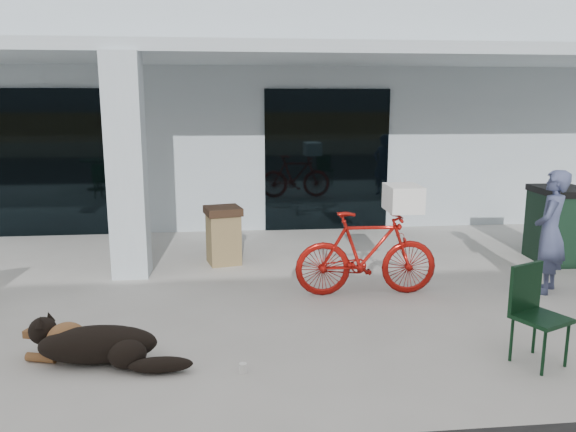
{
  "coord_description": "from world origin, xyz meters",
  "views": [
    {
      "loc": [
        -0.09,
        -5.69,
        2.45
      ],
      "look_at": [
        0.66,
        1.41,
        1.0
      ],
      "focal_mm": 35.0,
      "sensor_mm": 36.0,
      "label": 1
    }
  ],
  "objects": [
    {
      "name": "ground",
      "position": [
        0.0,
        0.0,
        0.0
      ],
      "size": [
        80.0,
        80.0,
        0.0
      ],
      "primitive_type": "plane",
      "color": "beige",
      "rests_on": "ground"
    },
    {
      "name": "building",
      "position": [
        0.0,
        8.5,
        2.25
      ],
      "size": [
        22.0,
        7.0,
        4.5
      ],
      "primitive_type": "cube",
      "color": "#B1C0C9",
      "rests_on": "ground"
    },
    {
      "name": "storefront_glass_left",
      "position": [
        -3.2,
        4.98,
        1.35
      ],
      "size": [
        2.8,
        0.06,
        2.7
      ],
      "primitive_type": "cube",
      "color": "black",
      "rests_on": "ground"
    },
    {
      "name": "storefront_glass_right",
      "position": [
        1.8,
        4.98,
        1.35
      ],
      "size": [
        2.4,
        0.06,
        2.7
      ],
      "primitive_type": "cube",
      "color": "black",
      "rests_on": "ground"
    },
    {
      "name": "column",
      "position": [
        -1.5,
        2.3,
        1.56
      ],
      "size": [
        0.5,
        0.5,
        3.12
      ],
      "primitive_type": "cube",
      "color": "#B1C0C9",
      "rests_on": "ground"
    },
    {
      "name": "overhang",
      "position": [
        0.0,
        3.6,
        3.21
      ],
      "size": [
        22.0,
        2.8,
        0.18
      ],
      "primitive_type": "cube",
      "color": "#B1C0C9",
      "rests_on": "column"
    },
    {
      "name": "bicycle",
      "position": [
        1.64,
        1.11,
        0.55
      ],
      "size": [
        1.84,
        0.57,
        1.1
      ],
      "primitive_type": "imported",
      "rotation": [
        0.0,
        0.0,
        1.54
      ],
      "color": "#9F120C",
      "rests_on": "ground"
    },
    {
      "name": "laundry_basket",
      "position": [
        2.09,
        1.1,
        1.26
      ],
      "size": [
        0.42,
        0.56,
        0.33
      ],
      "primitive_type": "cube",
      "rotation": [
        0.0,
        0.0,
        1.54
      ],
      "color": "white",
      "rests_on": "bicycle"
    },
    {
      "name": "dog",
      "position": [
        -1.36,
        -0.55,
        0.21
      ],
      "size": [
        1.35,
        0.78,
        0.43
      ],
      "primitive_type": null,
      "rotation": [
        0.0,
        0.0,
        -0.29
      ],
      "color": "black",
      "rests_on": "ground"
    },
    {
      "name": "cup_near_dog",
      "position": [
        0.0,
        -0.88,
        0.05
      ],
      "size": [
        0.08,
        0.08,
        0.09
      ],
      "primitive_type": "cylinder",
      "rotation": [
        0.0,
        0.0,
        -0.14
      ],
      "color": "white",
      "rests_on": "ground"
    },
    {
      "name": "cafe_chair_far_a",
      "position": [
        2.8,
        -1.0,
        0.47
      ],
      "size": [
        0.58,
        0.6,
        0.94
      ],
      "primitive_type": null,
      "rotation": [
        0.0,
        0.0,
        0.43
      ],
      "color": "#11311B",
      "rests_on": "ground"
    },
    {
      "name": "person",
      "position": [
        4.03,
        0.97,
        0.81
      ],
      "size": [
        0.68,
        0.7,
        1.61
      ],
      "primitive_type": "imported",
      "rotation": [
        0.0,
        0.0,
        3.98
      ],
      "color": "#3B4264",
      "rests_on": "ground"
    },
    {
      "name": "trash_receptacle",
      "position": [
        -0.19,
        2.76,
        0.44
      ],
      "size": [
        0.62,
        0.62,
        0.89
      ],
      "primitive_type": null,
      "rotation": [
        0.0,
        0.0,
        0.23
      ],
      "color": "brown",
      "rests_on": "ground"
    },
    {
      "name": "wheeled_bin",
      "position": [
        5.0,
        2.33,
        0.58
      ],
      "size": [
        0.76,
        0.94,
        1.17
      ],
      "primitive_type": null,
      "rotation": [
        0.0,
        0.0,
        -0.04
      ],
      "color": "black",
      "rests_on": "ground"
    }
  ]
}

